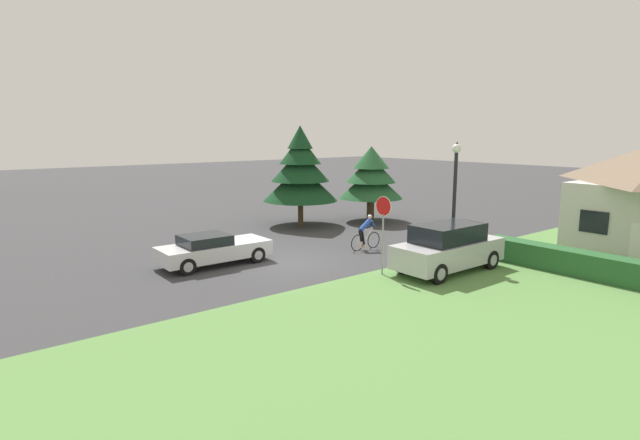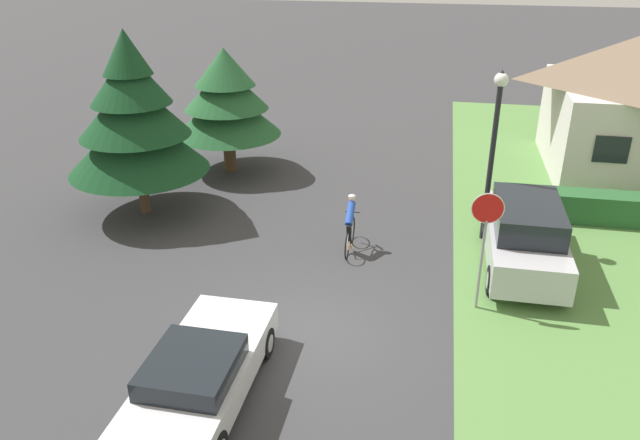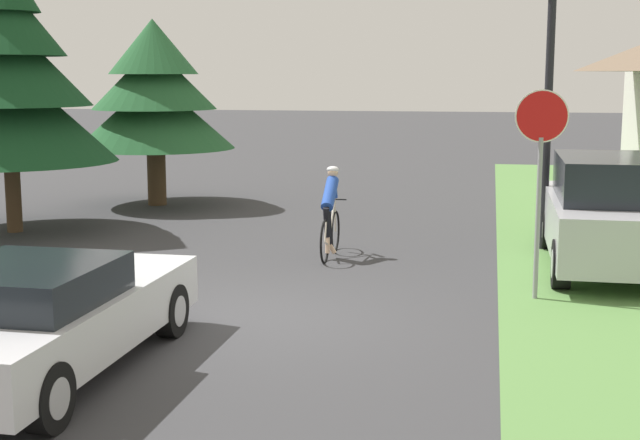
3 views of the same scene
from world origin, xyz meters
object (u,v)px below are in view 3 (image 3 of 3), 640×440
Objects in this scene: sedan_left_lane at (45,316)px; cyclist at (330,215)px; stop_sign at (541,151)px; parked_suv_right at (608,214)px; conifer_tall_far at (154,94)px; street_lamp at (549,75)px; conifer_tall_near at (7,79)px.

cyclist reaches higher than sedan_left_lane.
stop_sign reaches higher than sedan_left_lane.
parked_suv_right is at bearing -121.86° from stop_sign.
parked_suv_right is at bearing -29.24° from conifer_tall_far.
conifer_tall_far is at bearing 61.11° from parked_suv_right.
parked_suv_right is at bearing -90.99° from cyclist.
street_lamp is at bearing -33.68° from sedan_left_lane.
sedan_left_lane is 0.99× the size of conifer_tall_far.
parked_suv_right is at bearing -58.41° from street_lamp.
sedan_left_lane is 7.10m from cyclist.
conifer_tall_far is at bearing 70.85° from conifer_tall_near.
sedan_left_lane is 0.95× the size of parked_suv_right.
parked_suv_right is at bearing -6.97° from conifer_tall_near.
sedan_left_lane is 2.51× the size of cyclist.
street_lamp reaches higher than stop_sign.
sedan_left_lane is at bearing 36.03° from stop_sign.
street_lamp is (-0.96, 1.56, 2.30)m from parked_suv_right.
cyclist is 0.36× the size of street_lamp.
sedan_left_lane is 10.40m from street_lamp.
conifer_tall_far is (1.49, 4.28, -0.37)m from conifer_tall_near.
street_lamp is at bearing -97.90° from stop_sign.
cyclist is 0.38× the size of parked_suv_right.
street_lamp is (5.69, 8.31, 2.58)m from sedan_left_lane.
sedan_left_lane is at bearing -58.41° from conifer_tall_near.
street_lamp is at bearing 31.94° from parked_suv_right.
parked_suv_right is (6.65, 6.75, 0.28)m from sedan_left_lane.
stop_sign reaches higher than parked_suv_right.
conifer_tall_near reaches higher than sedan_left_lane.
stop_sign is 0.52× the size of conifer_tall_near.
sedan_left_lane is at bearing -124.39° from street_lamp.
street_lamp is at bearing -68.70° from cyclist.
street_lamp is at bearing -24.18° from conifer_tall_far.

